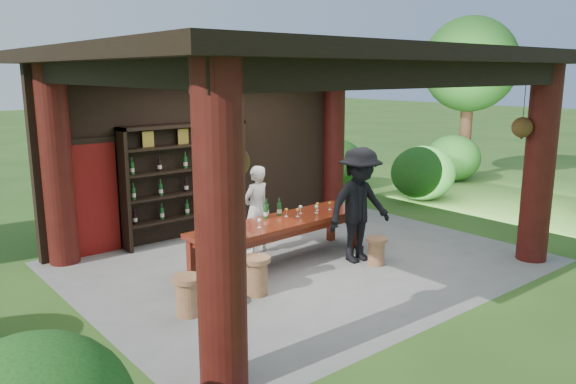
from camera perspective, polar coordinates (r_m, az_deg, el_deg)
ground at (r=9.66m, az=1.52°, el=-7.07°), size 90.00×90.00×0.00m
pavilion at (r=9.50m, az=-0.17°, el=5.81°), size 7.50×6.00×3.60m
wine_shelf at (r=10.86m, az=-10.31°, el=1.01°), size 2.54×0.39×2.23m
tasting_table at (r=9.42m, az=-0.64°, el=-3.54°), size 3.43×1.06×0.75m
stool_near_left at (r=8.21m, az=-3.28°, el=-8.38°), size 0.43×0.43×0.57m
stool_near_right at (r=9.54m, az=8.97°, el=-5.90°), size 0.36×0.36×0.47m
stool_far_left at (r=7.65m, az=-10.14°, el=-10.23°), size 0.41×0.41×0.54m
host at (r=9.94m, az=-3.25°, el=-1.80°), size 0.63×0.46×1.57m
guest_woman at (r=8.05m, az=-6.31°, el=-5.69°), size 0.80×0.67×1.44m
guest_man at (r=9.51m, az=7.26°, el=-1.33°), size 1.32×0.83×1.96m
table_bottles at (r=9.55m, az=-1.78°, el=-1.64°), size 0.38×0.17×0.31m
table_glasses at (r=9.68m, az=1.42°, el=-1.93°), size 1.76×0.34×0.15m
napkin_basket at (r=8.67m, az=-6.09°, el=-3.70°), size 0.27×0.19×0.14m
shrubs at (r=11.76m, az=7.65°, el=-0.83°), size 15.80×8.56×1.36m
trees at (r=12.99m, az=10.16°, el=12.77°), size 21.60×10.10×4.80m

